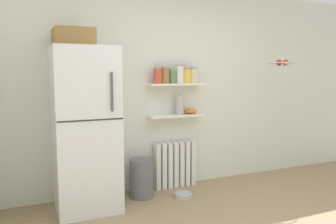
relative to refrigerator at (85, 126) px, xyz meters
name	(u,v)px	position (x,y,z in m)	size (l,w,h in m)	color
back_wall	(171,89)	(1.20, 0.38, 0.36)	(7.04, 0.10, 2.60)	silver
refrigerator	(85,126)	(0.00, 0.00, 0.00)	(0.67, 0.69, 1.97)	silver
radiator	(175,164)	(1.20, 0.25, -0.64)	(0.57, 0.12, 0.60)	white
wall_shelf_lower	(176,115)	(1.20, 0.22, 0.02)	(0.75, 0.22, 0.03)	white
wall_shelf_upper	(176,84)	(1.20, 0.22, 0.43)	(0.75, 0.22, 0.03)	white
storage_jar_0	(158,75)	(0.95, 0.22, 0.54)	(0.11, 0.11, 0.20)	#C64C38
storage_jar_1	(165,75)	(1.05, 0.22, 0.55)	(0.11, 0.11, 0.21)	olive
storage_jar_2	(173,76)	(1.15, 0.22, 0.53)	(0.09, 0.09, 0.18)	#5B7F4C
storage_jar_3	(180,74)	(1.25, 0.22, 0.56)	(0.11, 0.11, 0.24)	silver
storage_jar_4	(187,76)	(1.36, 0.22, 0.54)	(0.11, 0.11, 0.20)	yellow
storage_jar_5	(194,75)	(1.46, 0.22, 0.54)	(0.12, 0.12, 0.20)	beige
vase	(180,105)	(1.26, 0.22, 0.16)	(0.10, 0.10, 0.24)	#B2ADA8
shelf_bowl	(191,111)	(1.42, 0.22, 0.07)	(0.16, 0.16, 0.07)	orange
trash_bin	(141,178)	(0.67, 0.07, -0.70)	(0.29, 0.29, 0.47)	slate
pet_food_bowl	(183,195)	(1.14, -0.15, -0.91)	(0.21, 0.21, 0.05)	#B7B7BC
hanging_fruit_basket	(282,63)	(2.62, -0.12, 0.70)	(0.34, 0.34, 0.09)	#B2B2B7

